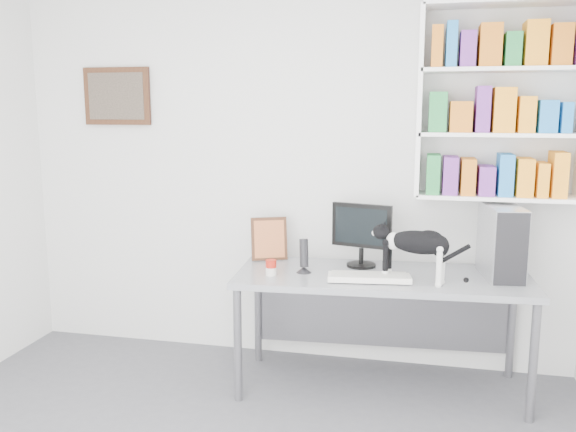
{
  "coord_description": "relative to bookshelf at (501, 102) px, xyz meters",
  "views": [
    {
      "loc": [
        0.94,
        -2.24,
        1.82
      ],
      "look_at": [
        0.1,
        1.53,
        1.13
      ],
      "focal_mm": 38.0,
      "sensor_mm": 36.0,
      "label": 1
    }
  ],
  "objects": [
    {
      "name": "bookshelf",
      "position": [
        0.0,
        0.0,
        0.0
      ],
      "size": [
        1.03,
        0.28,
        1.24
      ],
      "primitive_type": "cube",
      "color": "white",
      "rests_on": "room"
    },
    {
      "name": "monitor",
      "position": [
        -0.84,
        -0.13,
        -0.86
      ],
      "size": [
        0.44,
        0.28,
        0.43
      ],
      "primitive_type": "cube",
      "rotation": [
        0.0,
        0.0,
        -0.24
      ],
      "color": "black",
      "rests_on": "desk"
    },
    {
      "name": "room",
      "position": [
        -1.4,
        -1.85,
        -0.5
      ],
      "size": [
        4.01,
        4.01,
        2.7
      ],
      "color": "#4B4B4F",
      "rests_on": "ground"
    },
    {
      "name": "wall_art",
      "position": [
        -2.7,
        0.12,
        0.05
      ],
      "size": [
        0.52,
        0.04,
        0.42
      ],
      "primitive_type": "cube",
      "color": "#4B2D18",
      "rests_on": "room"
    },
    {
      "name": "soup_can",
      "position": [
        -1.38,
        -0.48,
        -1.03
      ],
      "size": [
        0.08,
        0.08,
        0.1
      ],
      "primitive_type": "cylinder",
      "rotation": [
        0.0,
        0.0,
        0.28
      ],
      "color": "#AF1B0F",
      "rests_on": "desk"
    },
    {
      "name": "leaning_print",
      "position": [
        -1.49,
        -0.09,
        -0.92
      ],
      "size": [
        0.27,
        0.18,
        0.31
      ],
      "primitive_type": "cube",
      "rotation": [
        0.0,
        0.0,
        0.38
      ],
      "color": "#4B2D18",
      "rests_on": "desk"
    },
    {
      "name": "speaker",
      "position": [
        -1.19,
        -0.37,
        -0.96
      ],
      "size": [
        0.13,
        0.13,
        0.23
      ],
      "primitive_type": "cylinder",
      "rotation": [
        0.0,
        0.0,
        0.41
      ],
      "color": "black",
      "rests_on": "desk"
    },
    {
      "name": "desk",
      "position": [
        -0.69,
        -0.3,
        -1.46
      ],
      "size": [
        1.89,
        0.84,
        0.77
      ],
      "primitive_type": "cube",
      "rotation": [
        0.0,
        0.0,
        0.06
      ],
      "color": "gray",
      "rests_on": "room"
    },
    {
      "name": "cat",
      "position": [
        -0.49,
        -0.43,
        -0.91
      ],
      "size": [
        0.56,
        0.29,
        0.33
      ],
      "primitive_type": null,
      "rotation": [
        0.0,
        0.0,
        -0.28
      ],
      "color": "black",
      "rests_on": "desk"
    },
    {
      "name": "pc_tower",
      "position": [
        0.03,
        -0.18,
        -0.85
      ],
      "size": [
        0.26,
        0.47,
        0.45
      ],
      "primitive_type": "cube",
      "rotation": [
        0.0,
        0.0,
        0.14
      ],
      "color": "silver",
      "rests_on": "desk"
    },
    {
      "name": "keyboard",
      "position": [
        -0.76,
        -0.45,
        -1.06
      ],
      "size": [
        0.52,
        0.26,
        0.04
      ],
      "primitive_type": "cube",
      "rotation": [
        0.0,
        0.0,
        0.13
      ],
      "color": "silver",
      "rests_on": "desk"
    }
  ]
}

